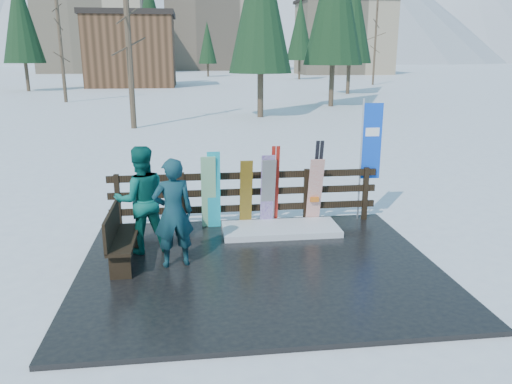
{
  "coord_description": "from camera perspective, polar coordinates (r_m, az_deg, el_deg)",
  "views": [
    {
      "loc": [
        -1.04,
        -7.77,
        3.51
      ],
      "look_at": [
        0.07,
        1.0,
        1.1
      ],
      "focal_mm": 35.0,
      "sensor_mm": 36.0,
      "label": 1
    }
  ],
  "objects": [
    {
      "name": "ski_pair_b",
      "position": [
        10.45,
        6.97,
        1.12
      ],
      "size": [
        0.17,
        0.36,
        1.8
      ],
      "color": "black",
      "rests_on": "deck"
    },
    {
      "name": "snowboard_4",
      "position": [
        10.23,
        1.4,
        -0.11
      ],
      "size": [
        0.28,
        0.34,
        1.44
      ],
      "primitive_type": "cube",
      "rotation": [
        0.21,
        0.0,
        0.0
      ],
      "color": "black",
      "rests_on": "deck"
    },
    {
      "name": "person_back",
      "position": [
        9.1,
        -12.98,
        -0.86
      ],
      "size": [
        1.08,
        0.93,
        1.93
      ],
      "primitive_type": "imported",
      "rotation": [
        0.0,
        0.0,
        3.38
      ],
      "color": "#0B574C",
      "rests_on": "deck"
    },
    {
      "name": "ground",
      "position": [
        8.59,
        0.36,
        -8.87
      ],
      "size": [
        700.0,
        700.0,
        0.0
      ],
      "primitive_type": "plane",
      "color": "white",
      "rests_on": "ground"
    },
    {
      "name": "ski_pair_a",
      "position": [
        10.29,
        2.15,
        0.71
      ],
      "size": [
        0.17,
        0.26,
        1.7
      ],
      "color": "#A61D14",
      "rests_on": "deck"
    },
    {
      "name": "snowboard_3",
      "position": [
        10.22,
        1.3,
        0.13
      ],
      "size": [
        0.27,
        0.29,
        1.54
      ],
      "primitive_type": "cube",
      "rotation": [
        0.17,
        0.0,
        0.0
      ],
      "color": "silver",
      "rests_on": "deck"
    },
    {
      "name": "deck",
      "position": [
        8.58,
        0.36,
        -8.62
      ],
      "size": [
        6.0,
        5.0,
        0.08
      ],
      "primitive_type": "cube",
      "color": "black",
      "rests_on": "ground"
    },
    {
      "name": "snowboard_2",
      "position": [
        10.18,
        -1.15,
        -0.2
      ],
      "size": [
        0.25,
        0.35,
        1.44
      ],
      "primitive_type": "cube",
      "rotation": [
        0.22,
        0.0,
        0.0
      ],
      "color": "gold",
      "rests_on": "deck"
    },
    {
      "name": "snow_patch",
      "position": [
        10.1,
        2.83,
        -4.26
      ],
      "size": [
        2.33,
        1.0,
        0.12
      ],
      "primitive_type": "cube",
      "color": "white",
      "rests_on": "deck"
    },
    {
      "name": "snowboard_5",
      "position": [
        10.42,
        6.74,
        0.05
      ],
      "size": [
        0.29,
        0.38,
        1.44
      ],
      "primitive_type": "cube",
      "rotation": [
        0.24,
        0.0,
        0.0
      ],
      "color": "white",
      "rests_on": "deck"
    },
    {
      "name": "resort_buildings",
      "position": [
        123.36,
        -6.58,
        18.06
      ],
      "size": [
        73.0,
        87.6,
        22.6
      ],
      "color": "tan",
      "rests_on": "ground"
    },
    {
      "name": "trees",
      "position": [
        57.78,
        -3.59,
        17.43
      ],
      "size": [
        42.19,
        68.78,
        12.71
      ],
      "color": "#382B1E",
      "rests_on": "ground"
    },
    {
      "name": "snowboard_1",
      "position": [
        10.11,
        -5.44,
        -0.07
      ],
      "size": [
        0.29,
        0.36,
        1.54
      ],
      "primitive_type": "cube",
      "rotation": [
        0.22,
        0.0,
        0.0
      ],
      "color": "white",
      "rests_on": "deck"
    },
    {
      "name": "snowboard_0",
      "position": [
        10.1,
        -4.83,
        0.19
      ],
      "size": [
        0.26,
        0.28,
        1.63
      ],
      "primitive_type": "cube",
      "rotation": [
        0.15,
        0.0,
        0.0
      ],
      "color": "#1DB6CA",
      "rests_on": "deck"
    },
    {
      "name": "fence",
      "position": [
        10.4,
        -1.23,
        -0.21
      ],
      "size": [
        5.6,
        0.1,
        1.15
      ],
      "color": "black",
      "rests_on": "deck"
    },
    {
      "name": "person_front",
      "position": [
        8.37,
        -9.44,
        -2.38
      ],
      "size": [
        0.75,
        0.58,
        1.85
      ],
      "primitive_type": "imported",
      "rotation": [
        0.0,
        0.0,
        3.36
      ],
      "color": "#154C47",
      "rests_on": "deck"
    },
    {
      "name": "rental_flag",
      "position": [
        10.83,
        12.8,
        5.17
      ],
      "size": [
        0.45,
        0.04,
        2.6
      ],
      "color": "silver",
      "rests_on": "deck"
    },
    {
      "name": "bench",
      "position": [
        8.73,
        -15.36,
        -4.83
      ],
      "size": [
        0.41,
        1.5,
        0.97
      ],
      "color": "black",
      "rests_on": "deck"
    }
  ]
}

